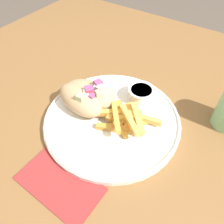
% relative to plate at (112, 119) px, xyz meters
% --- Properties ---
extents(ground_plane, '(10.00, 10.00, 0.00)m').
position_rel_plate_xyz_m(ground_plane, '(-0.02, -0.01, -0.71)').
color(ground_plane, brown).
extents(table, '(1.15, 1.15, 0.70)m').
position_rel_plate_xyz_m(table, '(-0.02, -0.01, -0.09)').
color(table, brown).
rests_on(table, ground_plane).
extents(napkin, '(0.16, 0.09, 0.00)m').
position_rel_plate_xyz_m(napkin, '(0.00, -0.18, -0.01)').
color(napkin, maroon).
rests_on(napkin, table).
extents(plate, '(0.31, 0.31, 0.02)m').
position_rel_plate_xyz_m(plate, '(0.00, 0.00, 0.00)').
color(plate, white).
rests_on(plate, table).
extents(pita_sandwich_near, '(0.14, 0.09, 0.06)m').
position_rel_plate_xyz_m(pita_sandwich_near, '(-0.08, -0.01, 0.03)').
color(pita_sandwich_near, tan).
rests_on(pita_sandwich_near, plate).
extents(pita_sandwich_far, '(0.14, 0.08, 0.06)m').
position_rel_plate_xyz_m(pita_sandwich_far, '(-0.07, 0.02, 0.03)').
color(pita_sandwich_far, tan).
rests_on(pita_sandwich_far, plate).
extents(fries_pile, '(0.14, 0.11, 0.04)m').
position_rel_plate_xyz_m(fries_pile, '(0.03, 0.01, 0.02)').
color(fries_pile, '#E5B251').
rests_on(fries_pile, plate).
extents(sauce_ramekin, '(0.06, 0.06, 0.03)m').
position_rel_plate_xyz_m(sauce_ramekin, '(0.02, 0.09, 0.02)').
color(sauce_ramekin, white).
rests_on(sauce_ramekin, plate).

